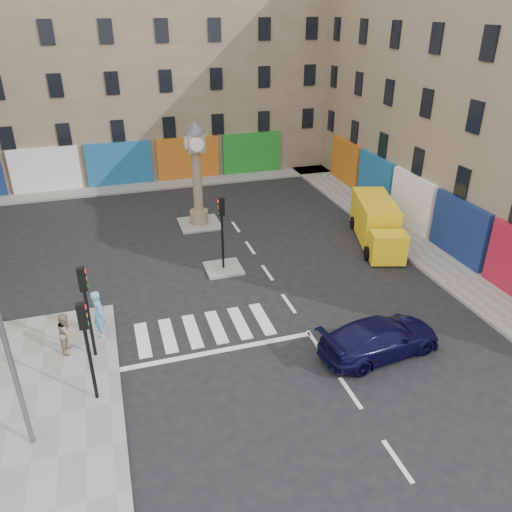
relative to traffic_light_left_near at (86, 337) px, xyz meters
name	(u,v)px	position (x,y,z in m)	size (l,w,h in m)	color
ground	(326,358)	(8.30, -0.20, -2.62)	(120.00, 120.00, 0.00)	black
sidewalk_left	(1,471)	(-2.70, -2.20, -2.55)	(7.00, 16.00, 0.15)	gray
sidewalk_right	(390,228)	(17.00, 9.80, -2.55)	(2.60, 30.00, 0.15)	gray
sidewalk_far	(150,185)	(4.30, 22.00, -2.55)	(32.00, 2.40, 0.15)	gray
island_near	(223,268)	(6.30, 7.80, -2.56)	(1.80, 1.80, 0.12)	gray
island_far	(200,224)	(6.30, 13.80, -2.56)	(2.40, 2.40, 0.12)	gray
building_right	(507,84)	(23.30, 9.80, 5.38)	(10.00, 30.00, 16.00)	#857457
building_far	(131,55)	(4.30, 27.80, 5.88)	(32.00, 10.00, 17.00)	#8B765D
traffic_light_left_near	(86,337)	(0.00, 0.00, 0.00)	(0.28, 0.22, 3.70)	black
traffic_light_left_far	(86,298)	(0.00, 2.40, 0.00)	(0.28, 0.22, 3.70)	black
traffic_light_island	(222,222)	(6.30, 7.80, -0.03)	(0.28, 0.22, 3.70)	black
clock_pillar	(196,168)	(6.30, 13.80, 0.93)	(1.20, 1.20, 6.10)	#857457
navy_sedan	(380,338)	(10.34, -0.51, -1.92)	(1.97, 4.85, 1.41)	black
yellow_van	(376,223)	(15.28, 8.59, -1.52)	(3.51, 6.37, 2.22)	yellow
pedestrian_blue	(99,313)	(0.30, 3.64, -1.47)	(0.73, 0.48, 2.00)	#5FABDB
pedestrian_tan	(67,332)	(-0.92, 2.96, -1.65)	(0.80, 0.62, 1.64)	#94785B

